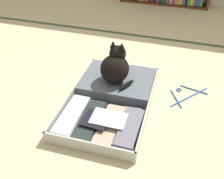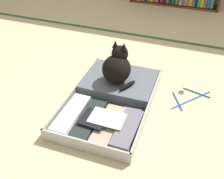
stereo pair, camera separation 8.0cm
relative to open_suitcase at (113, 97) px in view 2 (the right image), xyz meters
The scene contains 5 objects.
ground_plane 0.11m from the open_suitcase, behind, with size 10.00×10.00×0.00m, color #C4B68B.
tatami_border 1.15m from the open_suitcase, 94.92° to the left, with size 4.80×0.05×0.00m.
open_suitcase is the anchor object (origin of this frame).
black_cat 0.22m from the open_suitcase, 95.75° to the left, with size 0.27×0.26×0.30m.
clothes_hanger 0.57m from the open_suitcase, 24.18° to the left, with size 0.28×0.31×0.01m.
Camera 2 is at (0.62, -1.40, 1.21)m, focal length 41.56 mm.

